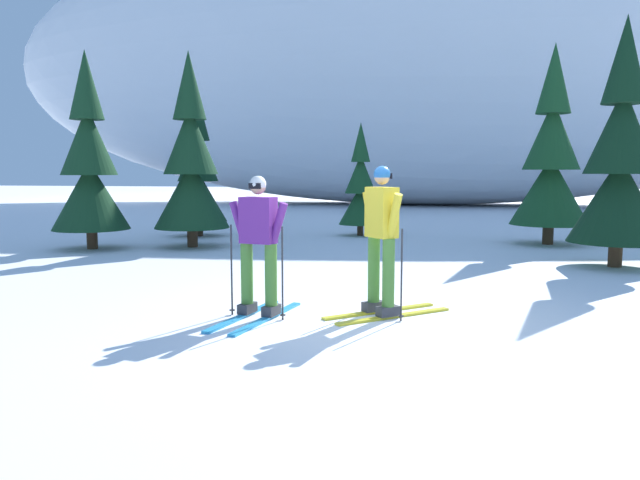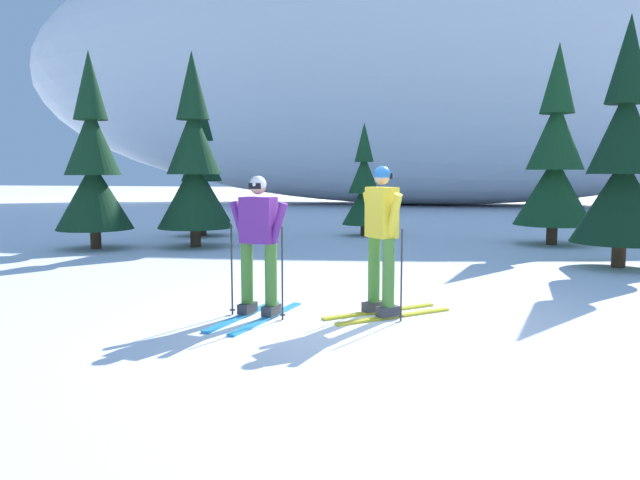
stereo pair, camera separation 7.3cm
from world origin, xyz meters
name	(u,v)px [view 1 (the left image)]	position (x,y,z in m)	size (l,w,h in m)	color
ground_plane	(379,322)	(0.00, 0.00, 0.00)	(120.00, 120.00, 0.00)	white
skier_purple_jacket	(258,244)	(-1.48, -0.03, 0.91)	(0.80, 1.79, 1.73)	#2893CC
skier_yellow_jacket	(382,238)	(-0.01, 0.31, 0.97)	(1.52, 1.41, 1.85)	gold
pine_tree_far_left	(89,167)	(-7.26, 5.51, 1.89)	(1.74, 1.74, 4.51)	#47301E
pine_tree_left	(198,175)	(-5.98, 8.70, 1.68)	(1.55, 1.55, 4.01)	#47301E
pine_tree_center_left	(191,166)	(-5.13, 6.31, 1.91)	(1.76, 1.76, 4.56)	#47301E
pine_tree_center	(360,189)	(-1.61, 9.72, 1.31)	(1.21, 1.21, 3.13)	#47301E
pine_tree_center_right	(551,161)	(3.20, 8.61, 2.02)	(1.87, 1.87, 4.84)	#47301E
pine_tree_right	(620,164)	(3.87, 5.12, 1.93)	(1.78, 1.78, 4.61)	#47301E
snow_ridge_background	(422,57)	(-0.73, 26.13, 7.74)	(46.26, 15.18, 15.49)	white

